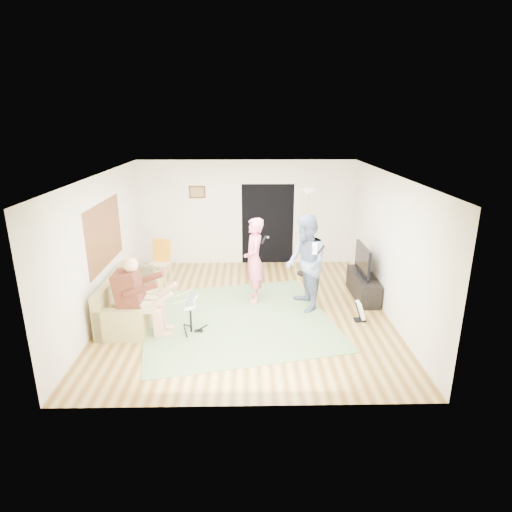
{
  "coord_description": "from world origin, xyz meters",
  "views": [
    {
      "loc": [
        0.04,
        -7.85,
        3.69
      ],
      "look_at": [
        0.19,
        0.3,
        1.05
      ],
      "focal_mm": 30.0,
      "sensor_mm": 36.0,
      "label": 1
    }
  ],
  "objects": [
    {
      "name": "window_blinds",
      "position": [
        -2.74,
        0.2,
        1.55
      ],
      "size": [
        0.0,
        2.05,
        2.05
      ],
      "primitive_type": "plane",
      "rotation": [
        1.57,
        0.0,
        1.57
      ],
      "color": "brown",
      "rests_on": "walls"
    },
    {
      "name": "drum_kit",
      "position": [
        -1.0,
        -0.9,
        0.28
      ],
      "size": [
        0.35,
        0.63,
        0.65
      ],
      "color": "black",
      "rests_on": "floor"
    },
    {
      "name": "floor",
      "position": [
        0.0,
        0.0,
        0.0
      ],
      "size": [
        6.0,
        6.0,
        0.0
      ],
      "primitive_type": "plane",
      "color": "brown",
      "rests_on": "ground"
    },
    {
      "name": "drummer",
      "position": [
        -1.86,
        -0.9,
        0.55
      ],
      "size": [
        0.92,
        0.52,
        1.42
      ],
      "color": "#552618",
      "rests_on": "sofa"
    },
    {
      "name": "dining_chair",
      "position": [
        -2.03,
        1.65,
        0.35
      ],
      "size": [
        0.49,
        0.51,
        1.0
      ],
      "rotation": [
        0.0,
        0.0,
        -0.17
      ],
      "color": "#CBB484",
      "rests_on": "floor"
    },
    {
      "name": "doorway",
      "position": [
        0.55,
        2.99,
        1.05
      ],
      "size": [
        2.1,
        0.0,
        2.1
      ],
      "primitive_type": "plane",
      "rotation": [
        1.57,
        0.0,
        0.0
      ],
      "color": "black",
      "rests_on": "walls"
    },
    {
      "name": "sofa",
      "position": [
        -2.29,
        -0.25,
        0.28
      ],
      "size": [
        0.84,
        2.04,
        0.83
      ],
      "color": "#A19050",
      "rests_on": "floor"
    },
    {
      "name": "television",
      "position": [
        2.45,
        0.64,
        0.85
      ],
      "size": [
        0.06,
        1.03,
        0.61
      ],
      "primitive_type": "cube",
      "color": "black",
      "rests_on": "tv_cabinet"
    },
    {
      "name": "guitarist",
      "position": [
        1.17,
        0.09,
        0.96
      ],
      "size": [
        0.89,
        1.06,
        1.93
      ],
      "primitive_type": "imported",
      "rotation": [
        0.0,
        0.0,
        -1.38
      ],
      "color": "slate",
      "rests_on": "floor"
    },
    {
      "name": "torchiere_lamp",
      "position": [
        1.44,
        2.09,
        1.44
      ],
      "size": [
        0.38,
        0.38,
        2.11
      ],
      "color": "black",
      "rests_on": "floor"
    },
    {
      "name": "guitar_held",
      "position": [
        1.37,
        0.09,
        1.31
      ],
      "size": [
        0.33,
        0.6,
        0.26
      ],
      "primitive_type": null,
      "rotation": [
        0.0,
        0.0,
        -0.37
      ],
      "color": "white",
      "rests_on": "guitarist"
    },
    {
      "name": "microphone",
      "position": [
        0.36,
        0.52,
        1.33
      ],
      "size": [
        0.06,
        0.06,
        0.24
      ],
      "primitive_type": null,
      "color": "black",
      "rests_on": "singer"
    },
    {
      "name": "tv_cabinet",
      "position": [
        2.5,
        0.64,
        0.25
      ],
      "size": [
        0.4,
        1.4,
        0.5
      ],
      "primitive_type": "cube",
      "color": "black",
      "rests_on": "floor"
    },
    {
      "name": "guitar_spare",
      "position": [
        2.17,
        -0.5,
        0.22
      ],
      "size": [
        0.28,
        0.25,
        0.77
      ],
      "color": "black",
      "rests_on": "floor"
    },
    {
      "name": "picture_frame",
      "position": [
        -1.25,
        2.99,
        1.9
      ],
      "size": [
        0.42,
        0.03,
        0.32
      ],
      "primitive_type": "cube",
      "color": "#3F2314",
      "rests_on": "walls"
    },
    {
      "name": "walls",
      "position": [
        0.0,
        0.0,
        1.35
      ],
      "size": [
        5.5,
        6.0,
        2.7
      ],
      "primitive_type": null,
      "color": "#EEE4CF",
      "rests_on": "floor"
    },
    {
      "name": "singer",
      "position": [
        0.16,
        0.52,
        0.89
      ],
      "size": [
        0.48,
        0.68,
        1.78
      ],
      "primitive_type": "imported",
      "rotation": [
        0.0,
        0.0,
        -1.49
      ],
      "color": "pink",
      "rests_on": "floor"
    },
    {
      "name": "area_rug",
      "position": [
        -0.19,
        -0.4,
        0.01
      ],
      "size": [
        4.12,
        4.03,
        0.02
      ],
      "primitive_type": "cube",
      "rotation": [
        0.0,
        0.0,
        0.21
      ],
      "color": "#5E7C4B",
      "rests_on": "floor"
    },
    {
      "name": "ceiling",
      "position": [
        0.0,
        0.0,
        2.7
      ],
      "size": [
        6.0,
        6.0,
        0.0
      ],
      "primitive_type": "plane",
      "rotation": [
        3.14,
        0.0,
        0.0
      ],
      "color": "white",
      "rests_on": "walls"
    }
  ]
}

